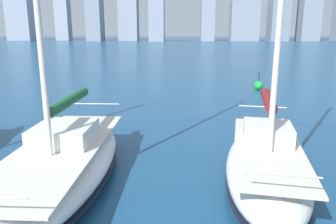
# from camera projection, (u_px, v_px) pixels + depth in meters

# --- Properties ---
(city_skyline) EXTENTS (172.13, 24.47, 42.95)m
(city_skyline) POSITION_uv_depth(u_px,v_px,m) (194.00, 5.00, 156.18)
(city_skyline) COLOR #8B95A4
(city_skyline) RESTS_ON ground
(sailboat_maroon) EXTENTS (3.43, 7.03, 10.18)m
(sailboat_maroon) POSITION_uv_depth(u_px,v_px,m) (266.00, 163.00, 9.61)
(sailboat_maroon) COLOR white
(sailboat_maroon) RESTS_ON ground
(sailboat_forest) EXTENTS (2.88, 8.44, 11.84)m
(sailboat_forest) POSITION_uv_depth(u_px,v_px,m) (61.00, 163.00, 9.75)
(sailboat_forest) COLOR white
(sailboat_forest) RESTS_ON ground
(channel_buoy) EXTENTS (0.70, 0.70, 1.40)m
(channel_buoy) POSITION_uv_depth(u_px,v_px,m) (259.00, 85.00, 25.75)
(channel_buoy) COLOR green
(channel_buoy) RESTS_ON ground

